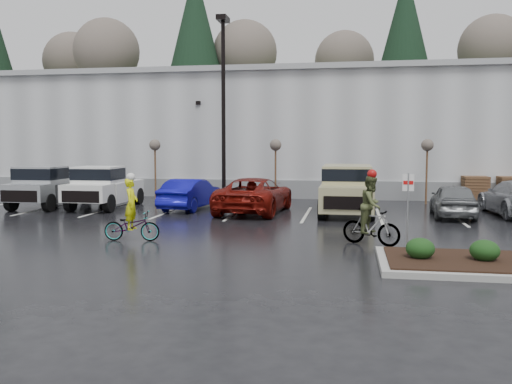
% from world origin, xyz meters
% --- Properties ---
extents(ground, '(120.00, 120.00, 0.00)m').
position_xyz_m(ground, '(0.00, 0.00, 0.00)').
color(ground, black).
rests_on(ground, ground).
extents(warehouse, '(60.50, 15.50, 7.20)m').
position_xyz_m(warehouse, '(0.00, 21.99, 3.65)').
color(warehouse, '#A3A5A7').
rests_on(warehouse, ground).
extents(wooded_ridge, '(80.00, 25.00, 6.00)m').
position_xyz_m(wooded_ridge, '(0.00, 45.00, 3.00)').
color(wooded_ridge, '#283D19').
rests_on(wooded_ridge, ground).
extents(lamppost, '(0.50, 1.00, 9.22)m').
position_xyz_m(lamppost, '(-4.00, 12.00, 5.69)').
color(lamppost, black).
rests_on(lamppost, ground).
extents(sapling_west, '(0.60, 0.60, 3.20)m').
position_xyz_m(sapling_west, '(-8.00, 13.00, 2.73)').
color(sapling_west, '#512F20').
rests_on(sapling_west, ground).
extents(sapling_mid, '(0.60, 0.60, 3.20)m').
position_xyz_m(sapling_mid, '(-1.50, 13.00, 2.73)').
color(sapling_mid, '#512F20').
rests_on(sapling_mid, ground).
extents(sapling_east, '(0.60, 0.60, 3.20)m').
position_xyz_m(sapling_east, '(6.00, 13.00, 2.73)').
color(sapling_east, '#512F20').
rests_on(sapling_east, ground).
extents(pallet_stack_a, '(1.20, 1.20, 1.35)m').
position_xyz_m(pallet_stack_a, '(8.50, 14.00, 0.68)').
color(pallet_stack_a, '#512F20').
rests_on(pallet_stack_a, ground).
extents(pallet_stack_b, '(1.20, 1.20, 1.35)m').
position_xyz_m(pallet_stack_b, '(10.20, 14.00, 0.68)').
color(pallet_stack_b, '#512F20').
rests_on(pallet_stack_b, ground).
extents(shrub_a, '(0.70, 0.70, 0.52)m').
position_xyz_m(shrub_a, '(4.00, -1.00, 0.41)').
color(shrub_a, black).
rests_on(shrub_a, curb_island).
extents(shrub_b, '(0.70, 0.70, 0.52)m').
position_xyz_m(shrub_b, '(5.50, -1.00, 0.41)').
color(shrub_b, black).
rests_on(shrub_b, curb_island).
extents(fire_lane_sign, '(0.30, 0.05, 2.20)m').
position_xyz_m(fire_lane_sign, '(3.80, 0.20, 1.41)').
color(fire_lane_sign, gray).
rests_on(fire_lane_sign, ground).
extents(pickup_silver, '(2.10, 5.20, 1.96)m').
position_xyz_m(pickup_silver, '(-11.55, 8.75, 0.98)').
color(pickup_silver, '#A9ADB0').
rests_on(pickup_silver, ground).
extents(pickup_white, '(2.10, 5.20, 1.96)m').
position_xyz_m(pickup_white, '(-8.88, 9.01, 0.98)').
color(pickup_white, silver).
rests_on(pickup_white, ground).
extents(car_blue, '(1.95, 4.37, 1.39)m').
position_xyz_m(car_blue, '(-4.84, 9.01, 0.70)').
color(car_blue, '#0D0C8D').
rests_on(car_blue, ground).
extents(car_red, '(2.94, 5.64, 1.52)m').
position_xyz_m(car_red, '(-1.78, 8.35, 0.76)').
color(car_red, maroon).
rests_on(car_red, ground).
extents(suv_tan, '(2.20, 5.10, 2.06)m').
position_xyz_m(suv_tan, '(2.15, 8.44, 1.03)').
color(suv_tan, tan).
rests_on(suv_tan, ground).
extents(car_grey, '(1.87, 4.13, 1.37)m').
position_xyz_m(car_grey, '(6.44, 8.33, 0.69)').
color(car_grey, slate).
rests_on(car_grey, ground).
extents(cyclist_hivis, '(1.78, 0.77, 2.09)m').
position_xyz_m(cyclist_hivis, '(-4.32, 0.96, 0.66)').
color(cyclist_hivis, '#3F3F44').
rests_on(cyclist_hivis, ground).
extents(cyclist_olive, '(1.78, 1.17, 2.24)m').
position_xyz_m(cyclist_olive, '(2.91, 1.50, 0.82)').
color(cyclist_olive, '#3F3F44').
rests_on(cyclist_olive, ground).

